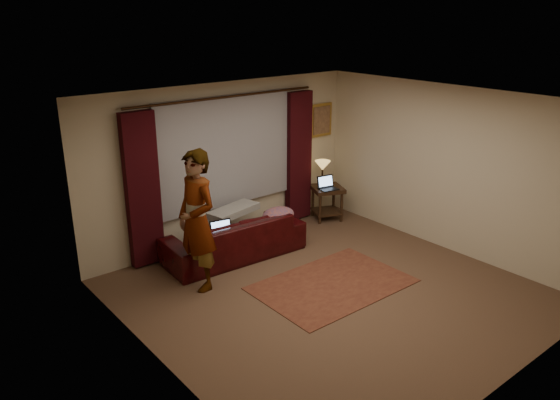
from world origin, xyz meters
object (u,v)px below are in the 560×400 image
at_px(laptop_sofa, 224,231).
at_px(tiffany_lamp, 322,173).
at_px(sofa, 234,230).
at_px(person, 197,221).
at_px(laptop_table, 329,183).
at_px(end_table, 327,203).

distance_m(laptop_sofa, tiffany_lamp, 2.62).
height_order(sofa, laptop_sofa, sofa).
distance_m(tiffany_lamp, person, 3.29).
xyz_separation_m(sofa, person, (-0.92, -0.49, 0.53)).
distance_m(sofa, laptop_table, 2.17).
height_order(tiffany_lamp, laptop_table, tiffany_lamp).
xyz_separation_m(laptop_sofa, end_table, (2.54, 0.43, -0.26)).
distance_m(laptop_sofa, person, 0.81).
height_order(laptop_sofa, end_table, laptop_sofa).
bearing_deg(person, laptop_sofa, 114.16).
height_order(tiffany_lamp, person, person).
relative_size(tiffany_lamp, laptop_table, 1.31).
relative_size(laptop_sofa, tiffany_lamp, 0.80).
xyz_separation_m(end_table, tiffany_lamp, (0.00, 0.14, 0.54)).
distance_m(laptop_sofa, end_table, 2.58).
relative_size(sofa, end_table, 3.58).
bearing_deg(person, laptop_table, 98.91).
relative_size(end_table, person, 0.31).
relative_size(sofa, laptop_sofa, 6.06).
height_order(end_table, person, person).
bearing_deg(person, end_table, 100.67).
bearing_deg(tiffany_lamp, person, -164.39).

